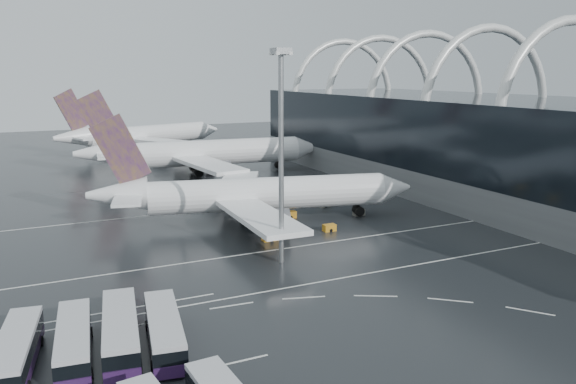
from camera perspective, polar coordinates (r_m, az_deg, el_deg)
name	(u,v)px	position (r m, az deg, el deg)	size (l,w,h in m)	color
ground	(291,280)	(70.55, 0.26, -8.98)	(420.00, 420.00, 0.00)	black
terminal	(528,147)	(120.78, 23.20, 4.23)	(42.00, 160.00, 34.90)	#5D6062
lane_marking_near	(298,286)	(68.87, 0.99, -9.52)	(120.00, 0.25, 0.01)	silver
lane_marking_mid	(254,253)	(80.90, -3.44, -6.20)	(120.00, 0.25, 0.01)	silver
lane_marking_far	(198,210)	(106.42, -9.09, -1.85)	(120.00, 0.25, 0.01)	silver
bus_bay_line_north	(87,316)	(64.70, -19.72, -11.74)	(28.00, 0.25, 0.01)	silver
airliner_main	(252,195)	(96.07, -3.67, -0.32)	(55.60, 48.02, 18.98)	white
airliner_gate_b	(200,154)	(142.13, -8.92, 3.87)	(61.85, 55.34, 21.46)	white
airliner_gate_c	(141,136)	(187.93, -14.75, 5.54)	(57.02, 51.88, 20.69)	white
bus_row_near_a	(16,351)	(55.66, -25.88, -14.35)	(4.83, 13.03, 3.14)	#291441
bus_row_near_b	(74,341)	(55.54, -20.93, -13.96)	(4.20, 12.94, 3.13)	#291441
bus_row_near_c	(120,331)	(55.83, -16.66, -13.36)	(4.97, 13.98, 3.37)	#291441
bus_row_near_d	(164,330)	(55.23, -12.46, -13.54)	(4.75, 13.18, 3.18)	#291441
floodlight_mast	(281,131)	(73.10, -0.71, 6.17)	(2.17, 2.17, 28.33)	gray
gse_cart_belly_a	(329,228)	(91.67, 4.22, -3.64)	(2.05, 1.21, 1.12)	orange
gse_cart_belly_b	(324,204)	(107.86, 3.73, -1.21)	(2.18, 1.29, 1.19)	slate
gse_cart_belly_c	(270,236)	(86.44, -1.85, -4.52)	(2.41, 1.42, 1.31)	orange
gse_cart_belly_d	(359,212)	(102.12, 7.20, -2.06)	(2.04, 1.21, 1.11)	slate
gse_cart_belly_e	(289,215)	(99.45, 0.15, -2.31)	(2.26, 1.33, 1.23)	orange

